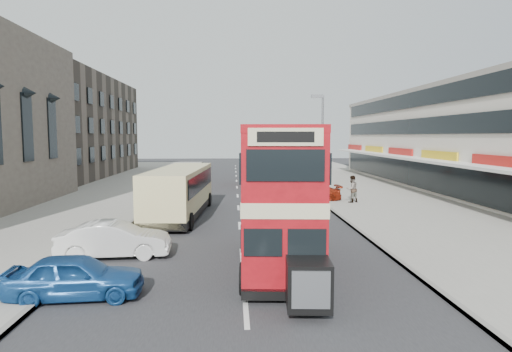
% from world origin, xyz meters
% --- Properties ---
extents(ground, '(160.00, 160.00, 0.00)m').
position_xyz_m(ground, '(0.00, 0.00, 0.00)').
color(ground, '#28282B').
rests_on(ground, ground).
extents(road_surface, '(12.00, 90.00, 0.01)m').
position_xyz_m(road_surface, '(0.00, 20.00, 0.01)').
color(road_surface, '#28282B').
rests_on(road_surface, ground).
extents(pavement_right, '(12.00, 90.00, 0.15)m').
position_xyz_m(pavement_right, '(12.00, 20.00, 0.07)').
color(pavement_right, gray).
rests_on(pavement_right, ground).
extents(pavement_left, '(12.00, 90.00, 0.15)m').
position_xyz_m(pavement_left, '(-12.00, 20.00, 0.07)').
color(pavement_left, gray).
rests_on(pavement_left, ground).
extents(kerb_left, '(0.20, 90.00, 0.16)m').
position_xyz_m(kerb_left, '(-6.10, 20.00, 0.07)').
color(kerb_left, gray).
rests_on(kerb_left, ground).
extents(kerb_right, '(0.20, 90.00, 0.16)m').
position_xyz_m(kerb_right, '(6.10, 20.00, 0.07)').
color(kerb_right, gray).
rests_on(kerb_right, ground).
extents(brick_terrace, '(14.00, 28.00, 12.00)m').
position_xyz_m(brick_terrace, '(-22.00, 38.00, 6.00)').
color(brick_terrace, '#66594C').
rests_on(brick_terrace, ground).
extents(commercial_row, '(9.90, 46.20, 9.30)m').
position_xyz_m(commercial_row, '(19.95, 22.00, 4.70)').
color(commercial_row, beige).
rests_on(commercial_row, ground).
extents(street_lamp, '(1.00, 0.20, 8.12)m').
position_xyz_m(street_lamp, '(6.52, 18.00, 4.78)').
color(street_lamp, slate).
rests_on(street_lamp, ground).
extents(bus_main, '(3.12, 9.42, 5.10)m').
position_xyz_m(bus_main, '(1.42, 0.39, 2.69)').
color(bus_main, black).
rests_on(bus_main, ground).
extents(bus_second, '(2.48, 8.74, 4.80)m').
position_xyz_m(bus_second, '(2.63, 28.09, 2.53)').
color(bus_second, black).
rests_on(bus_second, ground).
extents(coach, '(3.36, 10.61, 2.77)m').
position_xyz_m(coach, '(-3.62, 11.01, 1.63)').
color(coach, black).
rests_on(coach, ground).
extents(car_left_near, '(4.14, 1.90, 1.37)m').
position_xyz_m(car_left_near, '(-5.15, -2.54, 0.69)').
color(car_left_near, '#19498A').
rests_on(car_left_near, ground).
extents(car_left_front, '(4.54, 1.83, 1.47)m').
position_xyz_m(car_left_front, '(-5.20, 2.00, 0.73)').
color(car_left_front, silver).
rests_on(car_left_front, ground).
extents(car_right_a, '(4.45, 1.93, 1.28)m').
position_xyz_m(car_right_a, '(5.52, 16.47, 0.64)').
color(car_right_a, maroon).
rests_on(car_right_a, ground).
extents(car_right_b, '(4.53, 2.13, 1.25)m').
position_xyz_m(car_right_b, '(4.76, 19.76, 0.63)').
color(car_right_b, '#C57E13').
rests_on(car_right_b, ground).
extents(pedestrian_near, '(0.87, 0.77, 1.97)m').
position_xyz_m(pedestrian_near, '(8.20, 15.09, 1.14)').
color(pedestrian_near, gray).
rests_on(pedestrian_near, pavement_right).
extents(pedestrian_far, '(0.95, 0.80, 1.53)m').
position_xyz_m(pedestrian_far, '(9.18, 29.59, 0.91)').
color(pedestrian_far, gray).
rests_on(pedestrian_far, pavement_right).
extents(cyclist, '(0.79, 1.80, 2.24)m').
position_xyz_m(cyclist, '(3.71, 21.83, 0.77)').
color(cyclist, gray).
rests_on(cyclist, ground).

